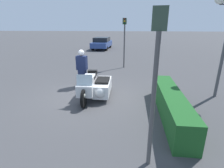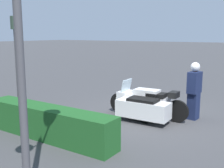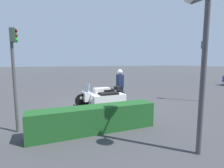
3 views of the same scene
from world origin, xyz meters
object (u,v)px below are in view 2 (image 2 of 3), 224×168
(hedge_bush_curbside, at_px, (48,123))
(traffic_light_near, at_px, (17,51))
(police_motorcycle, at_px, (142,104))
(officer_rider, at_px, (194,89))

(hedge_bush_curbside, height_order, traffic_light_near, traffic_light_near)
(police_motorcycle, bearing_deg, officer_rider, -146.64)
(officer_rider, height_order, traffic_light_near, traffic_light_near)
(officer_rider, height_order, hedge_bush_curbside, officer_rider)
(police_motorcycle, xyz_separation_m, traffic_light_near, (3.50, 1.84, 1.63))
(police_motorcycle, height_order, traffic_light_near, traffic_light_near)
(police_motorcycle, distance_m, traffic_light_near, 4.28)
(police_motorcycle, xyz_separation_m, hedge_bush_curbside, (1.27, 2.74, -0.07))
(officer_rider, distance_m, hedge_bush_curbside, 4.52)
(police_motorcycle, distance_m, officer_rider, 1.68)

